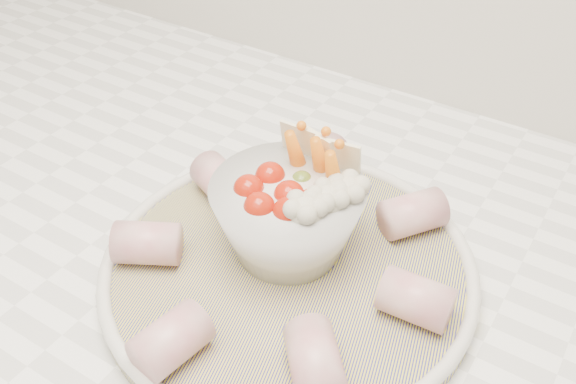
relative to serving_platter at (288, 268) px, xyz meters
The scene contains 3 objects.
serving_platter is the anchor object (origin of this frame).
veggie_bowl 0.05m from the serving_platter, 117.51° to the left, with size 0.13×0.13×0.10m.
cured_meat_rolls 0.02m from the serving_platter, 166.56° to the left, with size 0.28×0.31×0.04m.
Camera 1 is at (0.15, 1.09, 1.33)m, focal length 40.00 mm.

